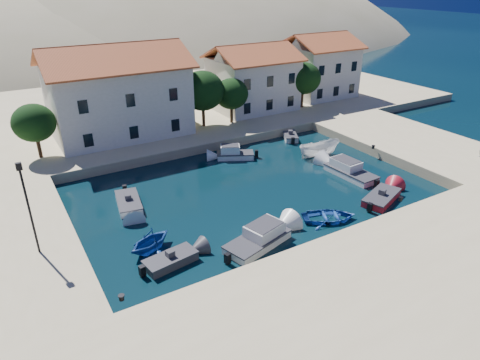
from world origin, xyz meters
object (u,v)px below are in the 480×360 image
cabin_cruiser_south (258,240)px  building_left (117,89)px  rowboat_south (329,220)px  building_right (319,64)px  lamppost (27,200)px  boat_east (319,156)px  cabin_cruiser_east (351,171)px  building_mid (253,76)px

cabin_cruiser_south → building_left: bearing=78.5°
rowboat_south → building_right: bearing=-13.5°
lamppost → boat_east: size_ratio=1.35×
cabin_cruiser_east → cabin_cruiser_south: bearing=107.5°
cabin_cruiser_east → boat_east: cabin_cruiser_east is taller
building_mid → cabin_cruiser_south: (-16.24, -26.38, -4.75)m
building_mid → boat_east: (-1.81, -15.88, -5.22)m
building_left → cabin_cruiser_south: 26.02m
cabin_cruiser_south → building_right: bearing=28.7°
cabin_cruiser_south → cabin_cruiser_east: same height
rowboat_south → cabin_cruiser_east: 8.76m
rowboat_south → boat_east: (7.81, 10.41, 0.00)m
building_left → rowboat_south: (8.37, -25.29, -5.94)m
building_mid → lamppost: (-29.50, -21.00, -0.47)m
building_right → cabin_cruiser_east: (-14.48, -22.24, -5.00)m
lamppost → boat_east: 28.55m
building_mid → lamppost: 36.21m
building_right → cabin_cruiser_south: (-28.24, -27.38, -5.00)m
building_right → lamppost: building_right is taller
lamppost → rowboat_south: lamppost is taller
building_right → rowboat_south: (-21.63, -27.29, -5.47)m
cabin_cruiser_south → cabin_cruiser_east: bearing=5.0°
cabin_cruiser_south → boat_east: (14.43, 10.50, -0.48)m
building_right → lamppost: 46.98m
building_mid → cabin_cruiser_east: size_ratio=1.99×
building_left → building_right: 30.07m
building_right → cabin_cruiser_south: bearing=-135.9°
boat_east → building_right: bearing=-30.1°
lamppost → cabin_cruiser_east: 27.36m
cabin_cruiser_south → rowboat_south: (6.61, 0.10, -0.48)m
cabin_cruiser_south → rowboat_south: 6.63m
lamppost → rowboat_south: 21.11m
building_right → boat_east: building_right is taller
lamppost → cabin_cruiser_south: size_ratio=1.15×
rowboat_south → building_mid: bearing=4.8°
lamppost → rowboat_south: size_ratio=1.50×
lamppost → cabin_cruiser_east: lamppost is taller
lamppost → cabin_cruiser_east: bearing=-0.5°
building_right → cabin_cruiser_east: 27.00m
building_right → cabin_cruiser_south: 39.65m
cabin_cruiser_east → building_left: bearing=34.5°
building_mid → cabin_cruiser_south: bearing=-121.6°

